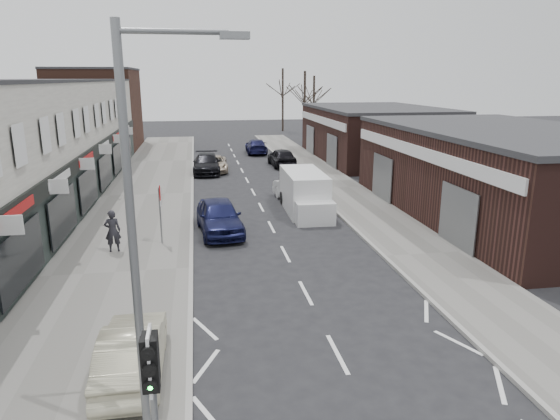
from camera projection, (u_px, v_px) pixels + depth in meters
name	position (u px, v px, depth m)	size (l,w,h in m)	color
ground	(361.00, 400.00, 11.51)	(160.00, 160.00, 0.00)	black
pavement_left	(147.00, 195.00, 31.40)	(5.50, 64.00, 0.12)	slate
pavement_right	(338.00, 188.00, 33.39)	(3.50, 64.00, 0.12)	slate
shop_terrace_left	(10.00, 147.00, 27.05)	(8.00, 41.00, 7.10)	silver
brick_block_far	(97.00, 110.00, 51.24)	(8.00, 10.00, 8.00)	#46281E
right_unit_near	(505.00, 175.00, 26.27)	(10.00, 18.00, 4.50)	#351C18
right_unit_far	(374.00, 134.00, 45.34)	(10.00, 16.00, 4.50)	#351C18
tree_far_a	(304.00, 141.00, 58.71)	(3.60, 3.60, 8.00)	#382D26
tree_far_b	(313.00, 135.00, 64.83)	(3.60, 3.60, 7.50)	#382D26
tree_far_c	(283.00, 131.00, 70.07)	(3.60, 3.60, 8.50)	#382D26
traffic_light	(152.00, 375.00, 8.27)	(0.28, 0.60, 3.10)	slate
street_lamp	(142.00, 227.00, 8.84)	(2.23, 0.22, 8.00)	slate
warning_sign	(160.00, 197.00, 21.57)	(0.12, 0.80, 2.70)	slate
white_van	(305.00, 193.00, 27.48)	(2.11, 5.74, 2.22)	white
sedan_on_pavement	(133.00, 351.00, 12.09)	(1.40, 4.01, 1.32)	#B3AD8F
pedestrian	(113.00, 231.00, 20.79)	(0.65, 0.43, 1.79)	#222227
parked_car_left_a	(219.00, 216.00, 23.75)	(1.91, 4.76, 1.62)	#151842
parked_car_left_b	(207.00, 164.00, 38.86)	(2.06, 5.07, 1.47)	black
parked_car_left_c	(214.00, 164.00, 39.50)	(2.04, 4.43, 1.23)	#C3B29C
parked_car_right_a	(297.00, 190.00, 29.37)	(1.72, 4.93, 1.62)	silver
parked_car_right_b	(282.00, 157.00, 41.80)	(1.82, 4.51, 1.54)	black
parked_car_right_c	(256.00, 146.00, 49.06)	(1.95, 4.80, 1.39)	#12133A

